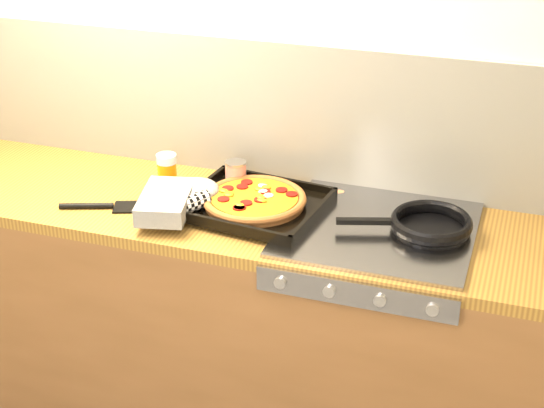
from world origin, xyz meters
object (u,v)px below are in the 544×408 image
(pizza_on_tray, at_px, (231,200))
(tomato_can, at_px, (236,176))
(juice_glass, at_px, (167,170))
(frying_pan, at_px, (429,225))

(pizza_on_tray, bearing_deg, tomato_can, 105.36)
(tomato_can, relative_size, juice_glass, 0.90)
(frying_pan, relative_size, juice_glass, 3.81)
(pizza_on_tray, bearing_deg, frying_pan, 4.57)
(pizza_on_tray, height_order, tomato_can, tomato_can)
(frying_pan, relative_size, tomato_can, 4.25)
(tomato_can, height_order, juice_glass, juice_glass)
(tomato_can, bearing_deg, frying_pan, -10.06)
(frying_pan, height_order, tomato_can, tomato_can)
(frying_pan, xyz_separation_m, juice_glass, (-0.93, 0.08, 0.02))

